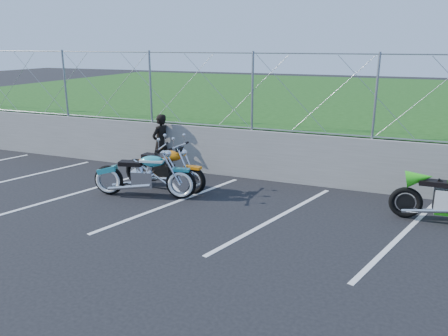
% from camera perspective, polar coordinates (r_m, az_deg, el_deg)
% --- Properties ---
extents(ground, '(90.00, 90.00, 0.00)m').
position_cam_1_polar(ground, '(9.19, -9.44, -6.51)').
color(ground, black).
rests_on(ground, ground).
extents(retaining_wall, '(30.00, 0.22, 1.30)m').
position_cam_1_polar(retaining_wall, '(11.97, -0.96, 2.28)').
color(retaining_wall, slate).
rests_on(retaining_wall, ground).
extents(grass_field, '(30.00, 20.00, 1.30)m').
position_cam_1_polar(grass_field, '(21.39, 9.52, 8.14)').
color(grass_field, '#174512').
rests_on(grass_field, ground).
extents(chain_link_fence, '(28.00, 0.03, 2.00)m').
position_cam_1_polar(chain_link_fence, '(11.69, -1.00, 10.17)').
color(chain_link_fence, gray).
rests_on(chain_link_fence, retaining_wall).
extents(parking_lines, '(18.29, 4.31, 0.01)m').
position_cam_1_polar(parking_lines, '(9.52, -0.08, -5.46)').
color(parking_lines, silver).
rests_on(parking_lines, ground).
extents(cruiser_turquoise, '(2.45, 0.80, 1.23)m').
position_cam_1_polar(cruiser_turquoise, '(10.33, -10.23, -1.09)').
color(cruiser_turquoise, black).
rests_on(cruiser_turquoise, ground).
extents(naked_orange, '(2.32, 0.79, 1.16)m').
position_cam_1_polar(naked_orange, '(10.79, -7.72, -0.24)').
color(naked_orange, black).
rests_on(naked_orange, ground).
extents(person_standing, '(0.52, 0.66, 1.61)m').
position_cam_1_polar(person_standing, '(12.35, -8.26, 3.28)').
color(person_standing, black).
rests_on(person_standing, ground).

